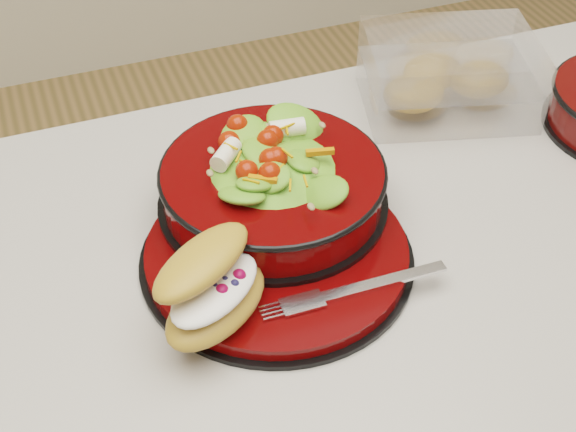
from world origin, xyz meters
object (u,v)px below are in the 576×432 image
object	(u,v)px
salad_bowl	(273,177)
croissant	(213,286)
dinner_plate	(278,254)
fork	(359,288)
pastry_box	(448,76)

from	to	relation	value
salad_bowl	croissant	size ratio (longest dim) A/B	1.78
croissant	dinner_plate	bearing A→B (deg)	0.14
fork	pastry_box	size ratio (longest dim) A/B	0.71
salad_bowl	croissant	world-z (taller)	salad_bowl
salad_bowl	fork	bearing A→B (deg)	-76.67
salad_bowl	croissant	distance (m)	0.17
dinner_plate	pastry_box	size ratio (longest dim) A/B	1.18
croissant	pastry_box	xyz separation A→B (m)	(0.39, 0.26, -0.01)
fork	salad_bowl	bearing A→B (deg)	14.36
dinner_plate	salad_bowl	xyz separation A→B (m)	(0.02, 0.07, 0.05)
dinner_plate	croissant	xyz separation A→B (m)	(-0.09, -0.06, 0.05)
dinner_plate	fork	distance (m)	0.10
dinner_plate	pastry_box	world-z (taller)	pastry_box
salad_bowl	pastry_box	size ratio (longest dim) A/B	1.03
dinner_plate	fork	xyz separation A→B (m)	(0.05, -0.08, 0.01)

